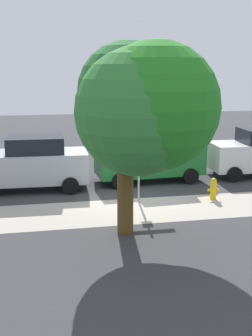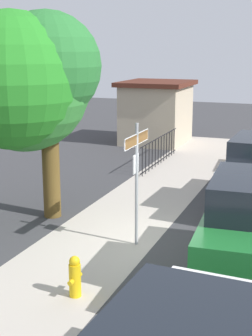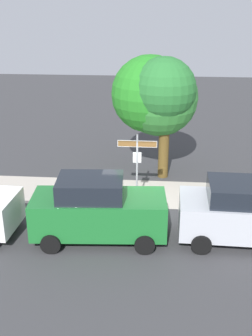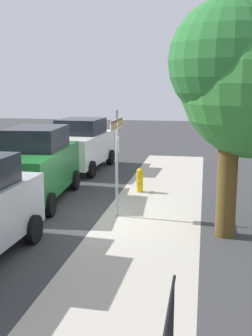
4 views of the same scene
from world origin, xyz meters
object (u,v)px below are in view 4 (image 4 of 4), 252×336
object	(u,v)px
car_white	(80,145)
car_green	(35,165)
street_sign	(117,144)
fire_hydrant	(140,180)
shade_tree	(251,77)

from	to	relation	value
car_white	car_green	bearing A→B (deg)	3.03
street_sign	car_white	world-z (taller)	street_sign
street_sign	car_green	bearing A→B (deg)	-112.27
car_green	fire_hydrant	bearing A→B (deg)	114.26
shade_tree	car_white	distance (m)	9.20
fire_hydrant	shade_tree	bearing A→B (deg)	42.06
street_sign	shade_tree	distance (m)	3.65
shade_tree	car_green	xyz separation A→B (m)	(-1.74, -5.90, -2.54)
street_sign	shade_tree	bearing A→B (deg)	78.80
shade_tree	fire_hydrant	size ratio (longest dim) A/B	6.80
car_green	fire_hydrant	size ratio (longest dim) A/B	5.67
shade_tree	car_white	xyz separation A→B (m)	(-6.54, -5.92, -2.59)
street_sign	shade_tree	xyz separation A→B (m)	(0.63, 3.18, 1.67)
car_green	car_white	bearing A→B (deg)	176.34
shade_tree	car_white	size ratio (longest dim) A/B	1.28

